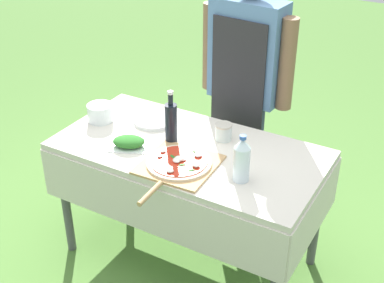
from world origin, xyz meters
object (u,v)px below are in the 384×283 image
(water_bottle, at_px, (242,160))
(mixing_tub, at_px, (100,113))
(prep_table, at_px, (189,163))
(oil_bottle, at_px, (171,122))
(pizza_on_peel, at_px, (178,164))
(herb_container, at_px, (129,142))
(plate_stack, at_px, (154,120))
(sauce_jar, at_px, (223,133))
(person_cook, at_px, (246,76))

(water_bottle, height_order, mixing_tub, water_bottle)
(prep_table, bearing_deg, oil_bottle, 177.25)
(prep_table, xyz_separation_m, pizza_on_peel, (0.05, -0.18, 0.11))
(mixing_tub, bearing_deg, herb_container, -27.10)
(plate_stack, height_order, sauce_jar, sauce_jar)
(person_cook, relative_size, herb_container, 6.64)
(prep_table, height_order, mixing_tub, mixing_tub)
(pizza_on_peel, height_order, sauce_jar, sauce_jar)
(herb_container, height_order, mixing_tub, mixing_tub)
(pizza_on_peel, bearing_deg, sauce_jar, 76.48)
(sauce_jar, bearing_deg, water_bottle, -50.75)
(person_cook, distance_m, plate_stack, 0.60)
(oil_bottle, height_order, mixing_tub, oil_bottle)
(person_cook, height_order, sauce_jar, person_cook)
(sauce_jar, bearing_deg, mixing_tub, -167.27)
(prep_table, height_order, pizza_on_peel, pizza_on_peel)
(water_bottle, distance_m, plate_stack, 0.73)
(pizza_on_peel, distance_m, plate_stack, 0.49)
(pizza_on_peel, height_order, plate_stack, pizza_on_peel)
(person_cook, distance_m, water_bottle, 0.80)
(oil_bottle, bearing_deg, sauce_jar, 35.32)
(herb_container, relative_size, sauce_jar, 2.56)
(mixing_tub, relative_size, sauce_jar, 1.55)
(prep_table, distance_m, person_cook, 0.66)
(prep_table, distance_m, pizza_on_peel, 0.22)
(plate_stack, bearing_deg, prep_table, -24.85)
(prep_table, height_order, herb_container, herb_container)
(pizza_on_peel, height_order, water_bottle, water_bottle)
(oil_bottle, bearing_deg, person_cook, 75.80)
(person_cook, xyz_separation_m, oil_bottle, (-0.15, -0.59, -0.07))
(prep_table, xyz_separation_m, oil_bottle, (-0.11, 0.01, 0.21))
(pizza_on_peel, xyz_separation_m, mixing_tub, (-0.63, 0.19, 0.03))
(herb_container, bearing_deg, oil_bottle, 44.16)
(herb_container, height_order, sauce_jar, sauce_jar)
(water_bottle, bearing_deg, pizza_on_peel, -171.20)
(pizza_on_peel, distance_m, sauce_jar, 0.36)
(pizza_on_peel, distance_m, oil_bottle, 0.27)
(mixing_tub, bearing_deg, pizza_on_peel, -16.95)
(water_bottle, bearing_deg, prep_table, 159.40)
(mixing_tub, bearing_deg, plate_stack, 26.79)
(oil_bottle, relative_size, herb_container, 1.24)
(person_cook, relative_size, mixing_tub, 10.95)
(prep_table, distance_m, water_bottle, 0.44)
(pizza_on_peel, height_order, oil_bottle, oil_bottle)
(plate_stack, bearing_deg, mixing_tub, -153.21)
(oil_bottle, height_order, herb_container, oil_bottle)
(plate_stack, bearing_deg, pizza_on_peel, -42.50)
(water_bottle, relative_size, herb_container, 1.01)
(person_cook, relative_size, pizza_on_peel, 2.85)
(person_cook, height_order, mixing_tub, person_cook)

